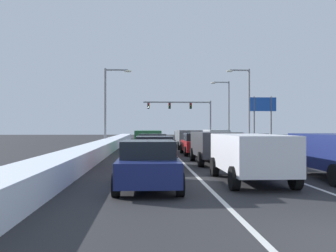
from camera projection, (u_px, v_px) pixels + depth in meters
name	position (u px, v px, depth m)	size (l,w,h in m)	color
ground_plane	(196.00, 153.00, 28.39)	(144.58, 144.58, 0.00)	#28282B
lane_stripe_between_right_lane_and_center_lane	(207.00, 149.00, 34.03)	(0.14, 61.17, 0.01)	silver
lane_stripe_between_center_lane_and_left_lane	(169.00, 149.00, 33.84)	(0.14, 61.17, 0.01)	silver
snow_bank_right_shoulder	(266.00, 146.00, 34.33)	(1.86, 61.17, 0.55)	silver
snow_bank_left_shoulder	(109.00, 145.00, 33.55)	(1.53, 61.17, 0.83)	silver
sedan_maroon_right_lane_second	(275.00, 149.00, 20.99)	(2.00, 4.50, 1.51)	maroon
sedan_tan_right_lane_third	(252.00, 144.00, 26.54)	(2.00, 4.50, 1.51)	#937F60
sedan_green_right_lane_fourth	(230.00, 141.00, 32.08)	(2.00, 4.50, 1.51)	#1E5633
suv_silver_right_lane_fifth	(216.00, 136.00, 38.40)	(2.16, 4.90, 1.67)	#B7BABF
suv_white_center_lane_nearest	(250.00, 153.00, 13.45)	(2.16, 4.90, 1.67)	silver
suv_charcoal_center_lane_second	(214.00, 144.00, 20.37)	(2.16, 4.90, 1.67)	#38383D
sedan_red_center_lane_third	(196.00, 144.00, 26.93)	(2.00, 4.50, 1.51)	maroon
suv_gray_center_lane_fourth	(188.00, 138.00, 34.12)	(2.16, 4.90, 1.67)	slate
sedan_black_center_lane_fifth	(183.00, 138.00, 40.52)	(2.00, 4.50, 1.51)	black
sedan_navy_left_lane_nearest	(148.00, 164.00, 12.15)	(2.00, 4.50, 1.51)	navy
sedan_maroon_left_lane_second	(154.00, 152.00, 17.99)	(2.00, 4.50, 1.51)	maroon
sedan_tan_left_lane_third	(152.00, 146.00, 24.17)	(2.00, 4.50, 1.51)	#937F60
suv_green_left_lane_fourth	(148.00, 139.00, 29.88)	(2.16, 4.90, 1.67)	#1E5633
sedan_silver_left_lane_fifth	(149.00, 140.00, 36.44)	(2.00, 4.50, 1.51)	#B7BABF
traffic_light_gantry	(187.00, 110.00, 61.85)	(10.94, 0.47, 6.20)	slate
street_lamp_right_near	(246.00, 99.00, 42.69)	(2.66, 0.36, 8.41)	gray
street_lamp_right_mid	(226.00, 105.00, 53.80)	(2.66, 0.36, 8.37)	gray
street_lamp_left_mid	(109.00, 100.00, 37.29)	(2.66, 0.36, 7.65)	gray
roadside_sign_right	(263.00, 109.00, 44.63)	(3.20, 0.16, 5.50)	#59595B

